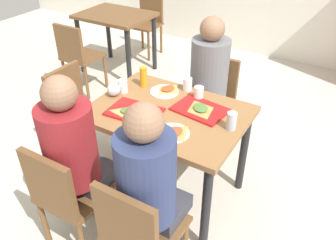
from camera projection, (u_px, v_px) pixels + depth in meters
ground_plane at (168, 191)px, 2.86m from camera, size 10.00×10.00×0.02m
main_table at (168, 124)px, 2.48m from camera, size 1.09×0.80×0.78m
chair_near_left at (66, 194)px, 2.13m from camera, size 0.40×0.40×0.86m
chair_near_right at (138, 231)px, 1.90m from camera, size 0.40×0.40×0.86m
chair_far_side at (212, 97)px, 3.13m from camera, size 0.40×0.40×0.86m
chair_left_end at (76, 108)px, 2.97m from camera, size 0.40×0.40×0.86m
person_in_red at (76, 151)px, 2.09m from camera, size 0.32×0.42×1.27m
person_in_brown_jacket at (150, 183)px, 1.86m from camera, size 0.32×0.42×1.27m
person_far_side at (207, 79)px, 2.89m from camera, size 0.32×0.42×1.27m
tray_red_near at (134, 112)px, 2.40m from camera, size 0.38×0.28×0.02m
tray_red_far at (200, 109)px, 2.42m from camera, size 0.39×0.30×0.02m
paper_plate_center at (164, 92)px, 2.65m from camera, size 0.22×0.22×0.01m
paper_plate_near_edge at (172, 133)px, 2.19m from camera, size 0.22×0.22×0.01m
pizza_slice_a at (132, 112)px, 2.37m from camera, size 0.27×0.21×0.02m
pizza_slice_b at (201, 108)px, 2.40m from camera, size 0.23×0.23×0.02m
pizza_slice_c at (168, 89)px, 2.65m from camera, size 0.16×0.18×0.02m
pizza_slice_d at (173, 132)px, 2.18m from camera, size 0.20×0.22×0.02m
plastic_cup_a at (188, 84)px, 2.65m from camera, size 0.07×0.07×0.10m
plastic_cup_b at (144, 130)px, 2.14m from camera, size 0.07×0.07×0.10m
plastic_cup_c at (123, 86)px, 2.62m from camera, size 0.07×0.07×0.10m
plastic_cup_d at (199, 93)px, 2.53m from camera, size 0.07×0.07×0.10m
soda_can at (232, 121)px, 2.21m from camera, size 0.07×0.07×0.12m
condiment_bottle at (143, 77)px, 2.68m from camera, size 0.06×0.06×0.16m
foil_bundle at (114, 90)px, 2.58m from camera, size 0.10×0.10×0.10m
background_table at (116, 24)px, 4.40m from camera, size 0.90×0.70×0.78m
background_chair_near at (77, 54)px, 3.95m from camera, size 0.40×0.40×0.86m
background_chair_far at (148, 20)px, 5.00m from camera, size 0.40×0.40×0.86m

